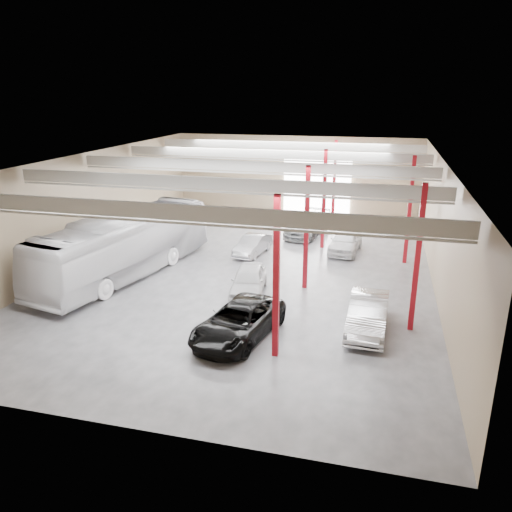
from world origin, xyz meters
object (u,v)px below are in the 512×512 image
at_px(car_row_c, 307,225).
at_px(car_right_far, 346,241).
at_px(black_sedan, 238,322).
at_px(car_row_a, 249,280).
at_px(coach_bus, 126,245).
at_px(car_right_near, 368,314).
at_px(car_row_b, 253,245).

xyz_separation_m(car_row_c, car_right_far, (3.25, -3.63, -0.03)).
xyz_separation_m(black_sedan, car_row_a, (-0.92, 5.20, -0.03)).
bearing_deg(black_sedan, coach_bus, 157.16).
height_order(black_sedan, car_right_near, car_right_near).
relative_size(black_sedan, car_row_b, 1.41).
height_order(coach_bus, car_row_b, coach_bus).
height_order(car_row_a, car_row_c, car_row_c).
relative_size(car_row_b, car_right_near, 0.81).
relative_size(black_sedan, car_row_c, 1.00).
distance_m(coach_bus, car_row_b, 8.78).
bearing_deg(car_right_near, car_row_b, 131.54).
distance_m(car_row_c, car_right_near, 16.50).
bearing_deg(car_row_b, coach_bus, -128.60).
bearing_deg(car_row_b, car_row_c, 72.33).
xyz_separation_m(car_row_a, car_row_c, (1.34, 12.64, 0.06)).
height_order(black_sedan, car_row_a, black_sedan).
distance_m(car_row_a, car_row_c, 12.71).
bearing_deg(car_row_a, car_right_near, -32.76).
distance_m(black_sedan, car_right_far, 14.68).
bearing_deg(car_right_far, car_row_b, -155.17).
height_order(car_row_a, car_row_b, car_row_a).
bearing_deg(car_row_c, car_row_b, -105.90).
xyz_separation_m(car_row_c, car_right_near, (5.26, -15.64, 0.00)).
bearing_deg(coach_bus, car_row_c, 62.70).
bearing_deg(car_row_a, black_sedan, -88.30).
height_order(car_row_b, car_row_c, car_row_c).
xyz_separation_m(car_row_b, car_right_near, (8.18, -9.89, 0.16)).
bearing_deg(black_sedan, car_row_c, 100.82).
bearing_deg(car_row_a, car_row_b, 94.49).
bearing_deg(coach_bus, car_row_b, 53.80).
height_order(car_row_c, car_right_far, car_row_c).
distance_m(black_sedan, car_row_a, 5.28).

